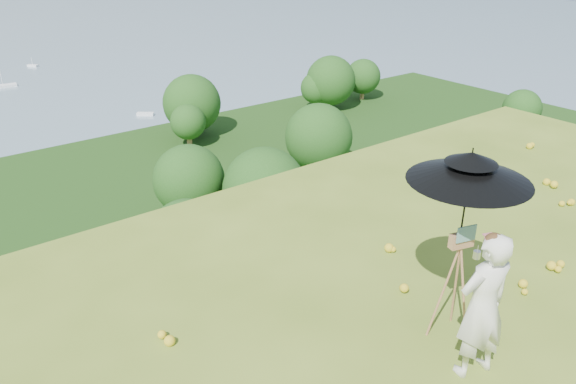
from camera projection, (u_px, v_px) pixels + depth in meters
slope_trees at (37, 248)px, 37.53m from camera, size 110.00×50.00×6.00m
painter at (483, 306)px, 5.58m from camera, size 0.68×0.52×1.65m
field_easel at (455, 281)px, 6.18m from camera, size 0.68×0.68×1.44m
sun_umbrella at (466, 197)px, 5.78m from camera, size 1.67×1.67×1.09m
painter_cap at (495, 238)px, 5.26m from camera, size 0.25×0.27×0.10m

